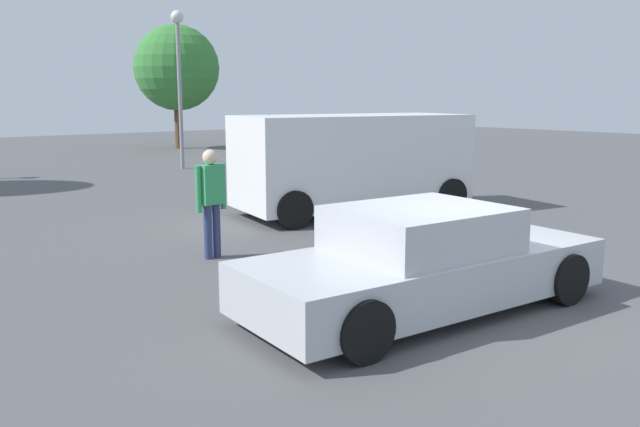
{
  "coord_description": "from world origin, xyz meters",
  "views": [
    {
      "loc": [
        -6.07,
        -4.86,
        2.53
      ],
      "look_at": [
        -0.33,
        2.17,
        0.9
      ],
      "focal_mm": 36.52,
      "sensor_mm": 36.0,
      "label": 1
    }
  ],
  "objects_px": {
    "dog": "(410,237)",
    "pedestrian": "(211,194)",
    "sedan_foreground": "(424,263)",
    "light_post_near": "(179,60)",
    "van_white": "(352,160)"
  },
  "relations": [
    {
      "from": "dog",
      "to": "pedestrian",
      "type": "height_order",
      "value": "pedestrian"
    },
    {
      "from": "sedan_foreground",
      "to": "pedestrian",
      "type": "height_order",
      "value": "pedestrian"
    },
    {
      "from": "pedestrian",
      "to": "light_post_near",
      "type": "distance_m",
      "value": 13.78
    },
    {
      "from": "van_white",
      "to": "pedestrian",
      "type": "bearing_deg",
      "value": 30.93
    },
    {
      "from": "van_white",
      "to": "light_post_near",
      "type": "bearing_deg",
      "value": -86.59
    },
    {
      "from": "dog",
      "to": "van_white",
      "type": "height_order",
      "value": "van_white"
    },
    {
      "from": "sedan_foreground",
      "to": "dog",
      "type": "height_order",
      "value": "sedan_foreground"
    },
    {
      "from": "dog",
      "to": "light_post_near",
      "type": "xyz_separation_m",
      "value": [
        3.05,
        13.86,
        3.55
      ]
    },
    {
      "from": "dog",
      "to": "van_white",
      "type": "xyz_separation_m",
      "value": [
        1.72,
        3.34,
        0.92
      ]
    },
    {
      "from": "sedan_foreground",
      "to": "pedestrian",
      "type": "distance_m",
      "value": 3.94
    },
    {
      "from": "sedan_foreground",
      "to": "light_post_near",
      "type": "height_order",
      "value": "light_post_near"
    },
    {
      "from": "sedan_foreground",
      "to": "dog",
      "type": "xyz_separation_m",
      "value": [
        2.1,
        2.18,
        -0.34
      ]
    },
    {
      "from": "sedan_foreground",
      "to": "light_post_near",
      "type": "bearing_deg",
      "value": 76.95
    },
    {
      "from": "van_white",
      "to": "light_post_near",
      "type": "height_order",
      "value": "light_post_near"
    },
    {
      "from": "pedestrian",
      "to": "van_white",
      "type": "bearing_deg",
      "value": -78.14
    }
  ]
}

